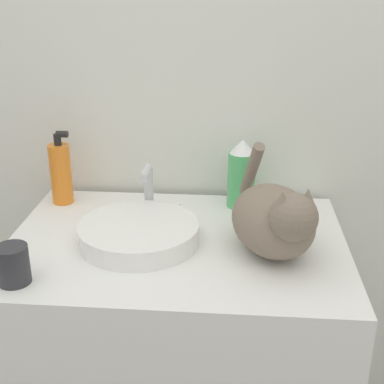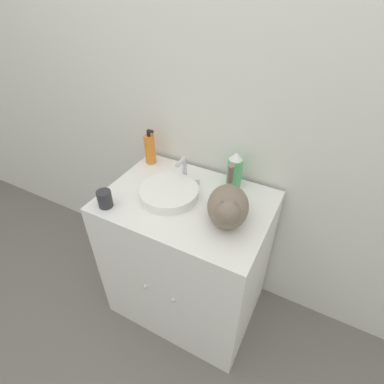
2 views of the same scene
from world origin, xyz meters
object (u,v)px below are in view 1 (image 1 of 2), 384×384
object	(u,v)px
soap_bottle	(61,173)
cup	(13,265)
spray_bottle	(241,174)
cat	(275,219)

from	to	relation	value
soap_bottle	cup	xyz separation A→B (m)	(0.03, -0.41, -0.05)
cup	soap_bottle	bearing A→B (deg)	93.69
soap_bottle	cup	bearing A→B (deg)	-86.31
soap_bottle	cup	size ratio (longest dim) A/B	2.49
spray_bottle	cat	bearing A→B (deg)	-74.48
cat	cup	world-z (taller)	cat
soap_bottle	spray_bottle	distance (m)	0.49
cat	soap_bottle	distance (m)	0.62
spray_bottle	cup	distance (m)	0.63
cup	cat	bearing A→B (deg)	17.00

